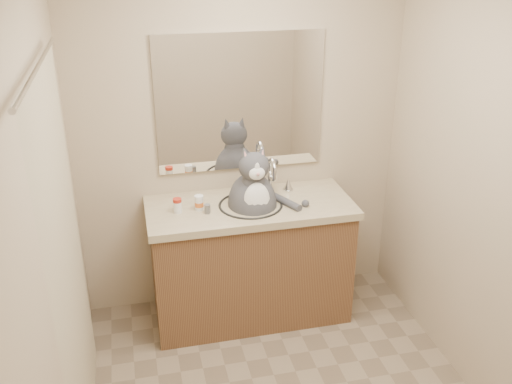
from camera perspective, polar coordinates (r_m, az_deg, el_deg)
room at (r=2.70m, az=3.83°, el=-3.09°), size 2.22×2.52×2.42m
vanity at (r=3.89m, az=-0.58°, el=-6.63°), size 1.34×0.59×1.12m
mirror at (r=3.73m, az=-1.57°, el=8.90°), size 1.10×0.02×0.90m
shower_curtain at (r=2.80m, az=-18.18°, el=-7.37°), size 0.02×1.30×1.93m
cat at (r=3.66m, az=-0.29°, el=-0.77°), size 0.45×0.35×0.63m
pill_bottle_redcap at (r=3.60m, az=-7.86°, el=-1.34°), size 0.06×0.06×0.09m
pill_bottle_orange at (r=3.62m, az=-5.71°, el=-1.10°), size 0.07×0.07×0.10m
grey_canister at (r=3.58m, az=-4.89°, el=-1.68°), size 0.05×0.05×0.06m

